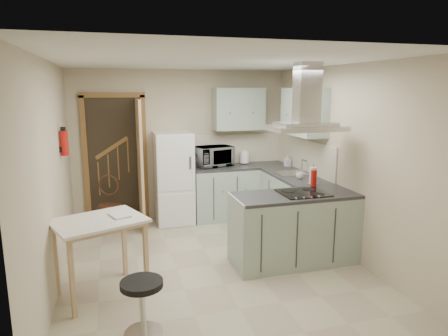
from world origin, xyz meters
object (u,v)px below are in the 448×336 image
object	(u,v)px
fridge	(174,178)
bentwood_chair	(110,205)
microwave	(213,156)
drop_leaf_table	(101,257)
peninsula	(294,228)
stool	(143,307)
extractor_hood	(306,128)

from	to	relation	value
fridge	bentwood_chair	bearing A→B (deg)	-176.06
fridge	microwave	bearing A→B (deg)	6.40
fridge	drop_leaf_table	world-z (taller)	fridge
peninsula	stool	distance (m)	2.25
stool	microwave	distance (m)	3.51
peninsula	drop_leaf_table	distance (m)	2.36
fridge	bentwood_chair	size ratio (longest dim) A/B	1.94
drop_leaf_table	microwave	bearing A→B (deg)	28.90
drop_leaf_table	fridge	bearing A→B (deg)	40.43
fridge	stool	size ratio (longest dim) A/B	2.91
drop_leaf_table	bentwood_chair	xyz separation A→B (m)	(0.10, 2.10, -0.03)
peninsula	extractor_hood	distance (m)	1.27
drop_leaf_table	stool	bearing A→B (deg)	-88.60
microwave	stool	bearing A→B (deg)	-131.26
extractor_hood	bentwood_chair	bearing A→B (deg)	140.97
fridge	bentwood_chair	world-z (taller)	fridge
fridge	drop_leaf_table	distance (m)	2.47
peninsula	bentwood_chair	world-z (taller)	peninsula
bentwood_chair	stool	world-z (taller)	bentwood_chair
bentwood_chair	stool	xyz separation A→B (m)	(0.27, -2.94, -0.13)
fridge	stool	bearing A→B (deg)	-104.25
microwave	extractor_hood	bearing A→B (deg)	-88.91
stool	bentwood_chair	bearing A→B (deg)	95.16
stool	microwave	world-z (taller)	microwave
drop_leaf_table	microwave	xyz separation A→B (m)	(1.82, 2.25, 0.65)
peninsula	microwave	bearing A→B (deg)	104.51
bentwood_chair	microwave	world-z (taller)	microwave
extractor_hood	stool	distance (m)	2.75
drop_leaf_table	bentwood_chair	size ratio (longest dim) A/B	1.16
drop_leaf_table	extractor_hood	bearing A→B (deg)	-17.64
fridge	microwave	distance (m)	0.77
fridge	extractor_hood	xyz separation A→B (m)	(1.32, -1.98, 0.97)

